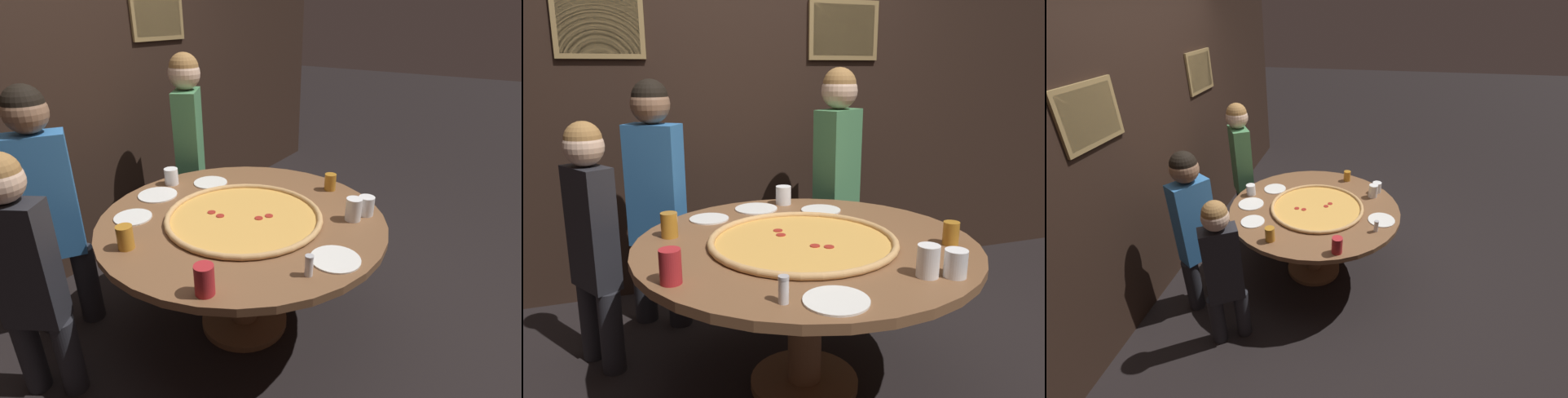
% 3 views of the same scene
% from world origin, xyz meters
% --- Properties ---
extents(ground_plane, '(24.00, 24.00, 0.00)m').
position_xyz_m(ground_plane, '(0.00, 0.00, 0.00)').
color(ground_plane, black).
extents(back_wall, '(6.40, 0.08, 2.60)m').
position_xyz_m(back_wall, '(0.00, 1.37, 1.30)').
color(back_wall, black).
rests_on(back_wall, ground_plane).
extents(dining_table, '(1.54, 1.54, 0.74)m').
position_xyz_m(dining_table, '(0.00, 0.00, 0.61)').
color(dining_table, brown).
rests_on(dining_table, ground_plane).
extents(giant_pizza, '(0.85, 0.85, 0.03)m').
position_xyz_m(giant_pizza, '(-0.03, -0.03, 0.75)').
color(giant_pizza, '#E5A84C').
rests_on(giant_pizza, dining_table).
extents(drink_cup_near_left, '(0.09, 0.09, 0.11)m').
position_xyz_m(drink_cup_near_left, '(0.12, 0.64, 0.79)').
color(drink_cup_near_left, white).
rests_on(drink_cup_near_left, dining_table).
extents(drink_cup_beside_pizza, '(0.08, 0.08, 0.13)m').
position_xyz_m(drink_cup_beside_pizza, '(-0.63, -0.27, 0.81)').
color(drink_cup_beside_pizza, '#B22328').
rests_on(drink_cup_beside_pizza, dining_table).
extents(drink_cup_far_left, '(0.07, 0.07, 0.10)m').
position_xyz_m(drink_cup_far_left, '(0.59, -0.25, 0.79)').
color(drink_cup_far_left, '#BC7A23').
rests_on(drink_cup_far_left, dining_table).
extents(drink_cup_front_edge, '(0.08, 0.08, 0.12)m').
position_xyz_m(drink_cup_front_edge, '(0.28, -0.52, 0.80)').
color(drink_cup_front_edge, white).
rests_on(drink_cup_front_edge, dining_table).
extents(drink_cup_near_right, '(0.09, 0.09, 0.11)m').
position_xyz_m(drink_cup_near_right, '(0.38, -0.56, 0.79)').
color(drink_cup_near_right, white).
rests_on(drink_cup_near_right, dining_table).
extents(drink_cup_by_shaker, '(0.08, 0.08, 0.12)m').
position_xyz_m(drink_cup_by_shaker, '(-0.57, 0.26, 0.80)').
color(drink_cup_by_shaker, '#BC7A23').
rests_on(drink_cup_by_shaker, dining_table).
extents(white_plate_near_front, '(0.23, 0.23, 0.01)m').
position_xyz_m(white_plate_near_front, '(-0.13, -0.60, 0.74)').
color(white_plate_near_front, white).
rests_on(white_plate_near_front, dining_table).
extents(white_plate_far_back, '(0.22, 0.22, 0.01)m').
position_xyz_m(white_plate_far_back, '(0.26, 0.44, 0.74)').
color(white_plate_far_back, white).
rests_on(white_plate_far_back, dining_table).
extents(white_plate_right_side, '(0.23, 0.23, 0.01)m').
position_xyz_m(white_plate_right_side, '(-0.06, 0.58, 0.74)').
color(white_plate_right_side, white).
rests_on(white_plate_right_side, dining_table).
extents(white_plate_beside_cup, '(0.20, 0.20, 0.01)m').
position_xyz_m(white_plate_beside_cup, '(-0.35, 0.48, 0.74)').
color(white_plate_beside_cup, white).
rests_on(white_plate_beside_cup, dining_table).
extents(condiment_shaker, '(0.04, 0.04, 0.10)m').
position_xyz_m(condiment_shaker, '(-0.30, -0.56, 0.79)').
color(condiment_shaker, silver).
rests_on(condiment_shaker, dining_table).
extents(diner_far_right, '(0.37, 0.31, 1.44)m').
position_xyz_m(diner_far_right, '(-0.57, 0.89, 0.82)').
color(diner_far_right, '#232328').
rests_on(diner_far_right, ground_plane).
extents(diner_far_left, '(0.39, 0.32, 1.50)m').
position_xyz_m(diner_far_left, '(0.57, 0.89, 0.85)').
color(diner_far_left, '#232328').
rests_on(diner_far_left, ground_plane).
extents(diner_side_left, '(0.26, 0.33, 1.26)m').
position_xyz_m(diner_side_left, '(-0.92, 0.52, 0.72)').
color(diner_side_left, '#232328').
rests_on(diner_side_left, ground_plane).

